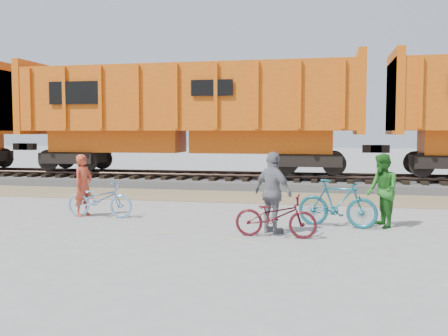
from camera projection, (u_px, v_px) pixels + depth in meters
The scene contains 11 objects.
ground at pixel (218, 228), 11.30m from camera, with size 120.00×120.00×0.00m, color #9E9E99.
gravel_strip at pixel (253, 197), 16.67m from camera, with size 120.00×3.00×0.02m, color #957F5C.
ballast_bed at pixel (266, 183), 20.08m from camera, with size 120.00×4.00×0.30m, color slate.
track at pixel (266, 175), 20.06m from camera, with size 120.00×2.60×0.24m.
hopper_car_center at pixel (187, 112), 20.53m from camera, with size 14.00×3.13×4.65m.
bicycle_blue at pixel (100, 199), 12.78m from camera, with size 0.62×1.77×0.93m, color #76AAD8.
bicycle_teal at pixel (337, 203), 11.42m from camera, with size 0.51×1.82×1.09m, color #176170.
bicycle_maroon at pixel (276, 216), 10.31m from camera, with size 0.59×1.70×0.89m, color #52131A.
person_solo at pixel (83, 185), 12.95m from camera, with size 0.58×0.38×1.60m, color #C34126.
person_man at pixel (382, 190), 11.40m from camera, with size 0.82×0.64×1.70m, color #246B1F.
person_woman at pixel (273, 193), 10.69m from camera, with size 1.03×0.43×1.76m, color gray.
Camera 1 is at (2.38, -10.91, 2.18)m, focal length 40.00 mm.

